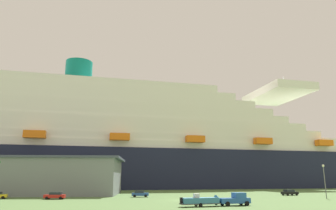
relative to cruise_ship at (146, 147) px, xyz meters
name	(u,v)px	position (x,y,z in m)	size (l,w,h in m)	color
ground_plane	(160,194)	(0.19, -49.22, -18.98)	(600.00, 600.00, 0.00)	#4C6B38
cruise_ship	(146,147)	(0.00, 0.00, 0.00)	(276.10, 55.35, 65.23)	#191E38
terminal_building	(14,176)	(-42.57, -49.62, -13.71)	(64.34, 30.20, 10.49)	slate
pickup_truck	(235,199)	(7.72, -93.93, -17.94)	(5.84, 2.95, 2.20)	#2659A5
small_boat_on_trailer	(204,201)	(1.76, -94.85, -18.02)	(8.82, 2.95, 2.15)	#595960
street_lamp	(324,176)	(35.87, -78.69, -13.83)	(0.56, 0.56, 7.89)	slate
parked_car_red_hatchback	(55,196)	(-26.74, -71.55, -18.15)	(4.69, 2.28, 1.58)	red
parked_car_black_coupe	(290,192)	(34.48, -64.64, -18.15)	(4.75, 2.68, 1.58)	black
parked_car_blue_suv	(140,194)	(-7.02, -65.81, -18.15)	(4.44, 2.49, 1.58)	#264C99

